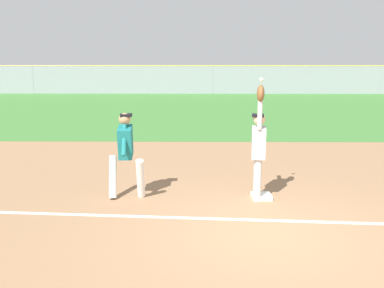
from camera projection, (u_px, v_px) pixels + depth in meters
The scene contains 13 objects.
ground_plane at pixel (268, 236), 6.69m from camera, with size 74.87×74.87×0.00m, color #936D4C.
outfield_grass at pixel (218, 109), 22.25m from camera, with size 52.25×17.21×0.01m, color #3D7533.
chalk_foul_line at pixel (47, 214), 7.61m from camera, with size 12.00×0.10×0.01m, color white.
first_base at pixel (261, 196), 8.43m from camera, with size 0.38×0.38×0.08m, color white.
fielder at pixel (258, 144), 8.15m from camera, with size 0.31×0.90×2.28m.
runner at pixel (126, 150), 8.23m from camera, with size 0.75×0.84×1.72m.
baseball at pixel (261, 80), 7.92m from camera, with size 0.07×0.07×0.07m, color white.
outfield_fence at pixel (213, 80), 30.45m from camera, with size 52.33×0.08×2.05m.
parked_car_blue at pixel (105, 82), 33.73m from camera, with size 4.54×2.40×1.25m.
parked_car_red at pixel (166, 82), 32.97m from camera, with size 4.59×2.51×1.25m.
parked_car_white at pixel (226, 82), 33.42m from camera, with size 4.59×2.51×1.25m.
parked_car_tan at pixel (291, 82), 32.97m from camera, with size 4.40×2.12×1.25m.
parked_car_silver at pixel (350, 82), 33.25m from camera, with size 4.56×2.43×1.25m.
Camera 1 is at (-1.13, -6.25, 2.83)m, focal length 39.38 mm.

